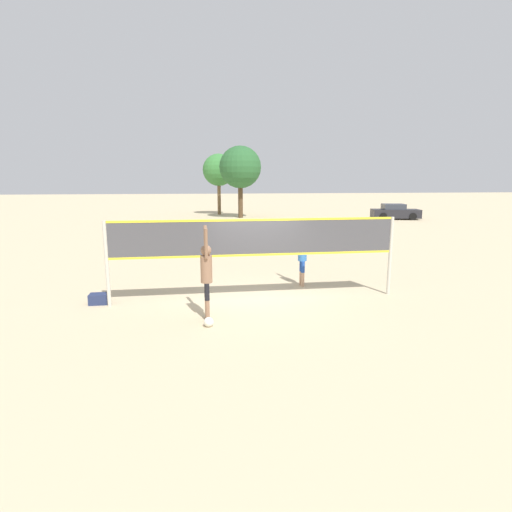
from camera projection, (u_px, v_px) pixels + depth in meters
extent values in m
plane|color=#C6B28C|center=(256.00, 300.00, 11.40)|extent=(200.00, 200.00, 0.00)
cylinder|color=beige|center=(107.00, 264.00, 10.59)|extent=(0.10, 0.10, 2.32)
cylinder|color=beige|center=(390.00, 256.00, 11.78)|extent=(0.10, 0.10, 2.32)
cube|color=#47474C|center=(256.00, 237.00, 11.07)|extent=(7.92, 0.02, 1.04)
cube|color=yellow|center=(256.00, 220.00, 10.98)|extent=(7.92, 0.03, 0.06)
cube|color=yellow|center=(256.00, 255.00, 11.16)|extent=(7.92, 0.03, 0.06)
cylinder|color=#8C664C|center=(207.00, 310.00, 9.67)|extent=(0.11, 0.11, 0.51)
cylinder|color=black|center=(207.00, 292.00, 9.58)|extent=(0.12, 0.12, 0.42)
cylinder|color=#8C664C|center=(207.00, 308.00, 9.86)|extent=(0.11, 0.11, 0.51)
cylinder|color=black|center=(207.00, 290.00, 9.77)|extent=(0.12, 0.12, 0.42)
cylinder|color=#8C664C|center=(206.00, 269.00, 9.58)|extent=(0.28, 0.28, 0.66)
sphere|color=#8C664C|center=(206.00, 250.00, 9.49)|extent=(0.26, 0.26, 0.26)
cylinder|color=#8C664C|center=(206.00, 243.00, 9.22)|extent=(0.08, 0.23, 0.74)
cylinder|color=#8C664C|center=(205.00, 240.00, 9.70)|extent=(0.08, 0.23, 0.74)
cylinder|color=tan|center=(301.00, 278.00, 13.04)|extent=(0.11, 0.11, 0.45)
cylinder|color=#1E47A5|center=(301.00, 266.00, 12.96)|extent=(0.12, 0.12, 0.37)
cylinder|color=tan|center=(303.00, 279.00, 12.84)|extent=(0.11, 0.11, 0.45)
cylinder|color=#1E47A5|center=(303.00, 267.00, 12.76)|extent=(0.12, 0.12, 0.37)
cylinder|color=#3372BF|center=(302.00, 252.00, 12.77)|extent=(0.28, 0.28, 0.58)
sphere|color=tan|center=(303.00, 239.00, 12.70)|extent=(0.23, 0.23, 0.23)
cylinder|color=tan|center=(301.00, 233.00, 12.90)|extent=(0.08, 0.21, 0.65)
cylinder|color=tan|center=(305.00, 235.00, 12.44)|extent=(0.08, 0.21, 0.65)
sphere|color=silver|center=(209.00, 322.00, 9.27)|extent=(0.23, 0.23, 0.23)
cube|color=navy|center=(99.00, 299.00, 11.00)|extent=(0.49, 0.36, 0.29)
cube|color=#232328|center=(395.00, 214.00, 35.58)|extent=(4.37, 2.61, 0.76)
cube|color=#2D333D|center=(393.00, 207.00, 35.47)|extent=(2.15, 1.99, 0.48)
cylinder|color=black|center=(407.00, 215.00, 36.36)|extent=(0.67, 0.35, 0.64)
cylinder|color=black|center=(413.00, 217.00, 34.70)|extent=(0.67, 0.35, 0.64)
cylinder|color=black|center=(379.00, 215.00, 36.52)|extent=(0.67, 0.35, 0.64)
cylinder|color=black|center=(383.00, 216.00, 34.86)|extent=(0.67, 0.35, 0.64)
cylinder|color=#4C3823|center=(240.00, 198.00, 36.73)|extent=(0.44, 0.44, 3.56)
sphere|color=#285B2D|center=(240.00, 167.00, 36.21)|extent=(3.81, 3.81, 3.81)
cylinder|color=brown|center=(219.00, 197.00, 40.50)|extent=(0.35, 0.35, 3.59)
sphere|color=#387A38|center=(219.00, 170.00, 40.01)|extent=(3.19, 3.19, 3.19)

